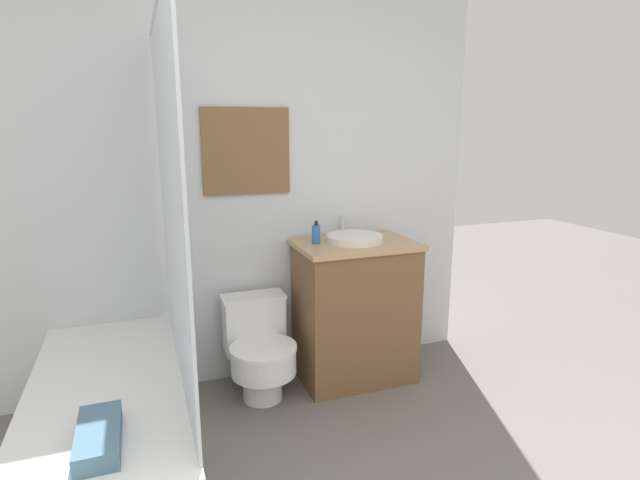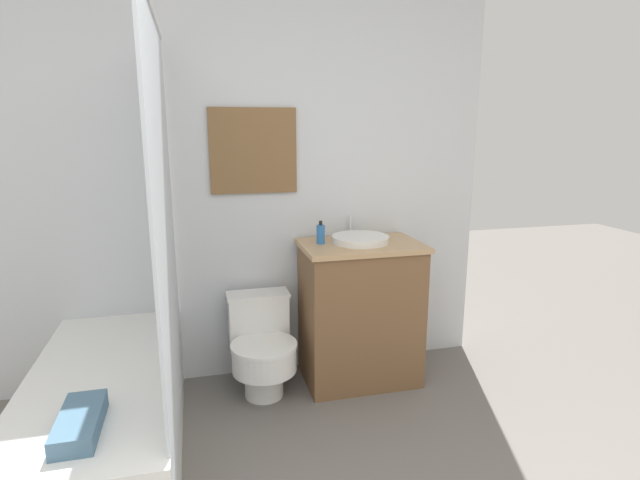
{
  "view_description": "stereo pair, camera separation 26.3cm",
  "coord_description": "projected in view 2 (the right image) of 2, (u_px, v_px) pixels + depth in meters",
  "views": [
    {
      "loc": [
        -0.52,
        -0.47,
        1.52
      ],
      "look_at": [
        0.37,
        1.94,
        0.94
      ],
      "focal_mm": 28.0,
      "sensor_mm": 36.0,
      "label": 1
    },
    {
      "loc": [
        -0.26,
        -0.55,
        1.52
      ],
      "look_at": [
        0.37,
        1.94,
        0.94
      ],
      "focal_mm": 28.0,
      "sensor_mm": 36.0,
      "label": 2
    }
  ],
  "objects": [
    {
      "name": "soap_bottle",
      "position": [
        321.0,
        234.0,
        2.89
      ],
      "size": [
        0.05,
        0.05,
        0.13
      ],
      "color": "#2D6BB2",
      "rests_on": "vanity"
    },
    {
      "name": "sink",
      "position": [
        360.0,
        239.0,
        2.93
      ],
      "size": [
        0.34,
        0.37,
        0.13
      ],
      "color": "white",
      "rests_on": "vanity"
    },
    {
      "name": "toilet",
      "position": [
        262.0,
        346.0,
        2.88
      ],
      "size": [
        0.37,
        0.5,
        0.56
      ],
      "color": "white",
      "rests_on": "ground_plane"
    },
    {
      "name": "vanity",
      "position": [
        360.0,
        312.0,
        3.0
      ],
      "size": [
        0.7,
        0.47,
        0.86
      ],
      "color": "brown",
      "rests_on": "ground_plane"
    },
    {
      "name": "wall_back",
      "position": [
        239.0,
        174.0,
        2.92
      ],
      "size": [
        3.05,
        0.07,
        2.5
      ],
      "color": "silver",
      "rests_on": "ground_plane"
    },
    {
      "name": "shower_area",
      "position": [
        110.0,
        408.0,
        2.25
      ],
      "size": [
        0.65,
        1.47,
        1.98
      ],
      "color": "white",
      "rests_on": "ground_plane"
    }
  ]
}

